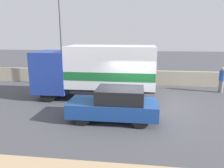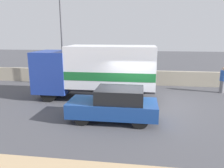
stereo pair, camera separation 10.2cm
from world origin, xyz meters
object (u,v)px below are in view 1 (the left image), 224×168
car_hatchback (115,104)px  pedestrian (222,79)px  street_lamp (61,34)px  box_truck (97,70)px

car_hatchback → pedestrian: bearing=-138.8°
street_lamp → pedestrian: bearing=-3.3°
box_truck → pedestrian: (7.94, 2.43, -0.88)m
street_lamp → box_truck: bearing=-43.8°
street_lamp → car_hatchback: 8.43m
pedestrian → car_hatchback: bearing=-138.8°
car_hatchback → street_lamp: bearing=-53.5°
street_lamp → pedestrian: 11.54m
street_lamp → box_truck: 4.89m
box_truck → street_lamp: bearing=-43.8°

